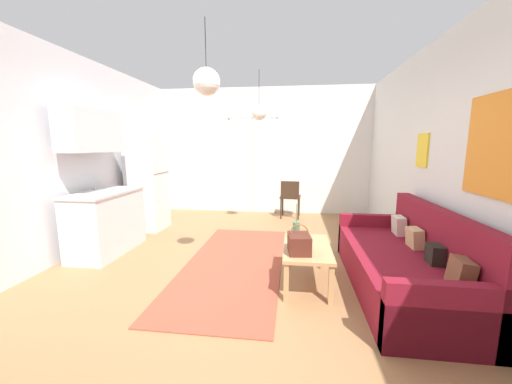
% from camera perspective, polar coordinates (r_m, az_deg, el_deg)
% --- Properties ---
extents(ground_plane, '(5.31, 7.52, 0.10)m').
position_cam_1_polar(ground_plane, '(3.57, -4.67, -17.21)').
color(ground_plane, '#996D44').
extents(wall_back, '(4.91, 0.13, 2.80)m').
position_cam_1_polar(wall_back, '(6.67, 1.41, 7.92)').
color(wall_back, white).
rests_on(wall_back, ground_plane).
extents(wall_right, '(0.12, 7.12, 2.80)m').
position_cam_1_polar(wall_right, '(3.57, 36.34, 5.22)').
color(wall_right, silver).
rests_on(wall_right, ground_plane).
extents(wall_left, '(0.12, 7.12, 2.80)m').
position_cam_1_polar(wall_left, '(4.40, -37.46, 5.52)').
color(wall_left, silver).
rests_on(wall_left, ground_plane).
extents(area_rug, '(1.23, 2.94, 0.01)m').
position_cam_1_polar(area_rug, '(3.93, -4.26, -13.76)').
color(area_rug, '#9E4733').
rests_on(area_rug, ground_plane).
extents(couch, '(0.92, 2.17, 0.88)m').
position_cam_1_polar(couch, '(3.57, 27.53, -12.63)').
color(couch, maroon).
rests_on(couch, ground_plane).
extents(coffee_table, '(0.51, 0.91, 0.43)m').
position_cam_1_polar(coffee_table, '(3.33, 9.98, -11.41)').
color(coffee_table, tan).
rests_on(coffee_table, ground_plane).
extents(bamboo_vase, '(0.08, 0.08, 0.43)m').
position_cam_1_polar(bamboo_vase, '(3.47, 7.86, -7.57)').
color(bamboo_vase, '#47704C').
rests_on(bamboo_vase, coffee_table).
extents(handbag, '(0.25, 0.31, 0.31)m').
position_cam_1_polar(handbag, '(3.09, 8.47, -9.91)').
color(handbag, '#512319').
rests_on(handbag, coffee_table).
extents(refrigerator, '(0.58, 0.63, 1.71)m').
position_cam_1_polar(refrigerator, '(5.65, -20.50, 1.67)').
color(refrigerator, white).
rests_on(refrigerator, ground_plane).
extents(kitchen_counter, '(0.58, 1.16, 2.01)m').
position_cam_1_polar(kitchen_counter, '(4.66, -27.82, -1.35)').
color(kitchen_counter, silver).
rests_on(kitchen_counter, ground_plane).
extents(accent_chair, '(0.45, 0.43, 0.80)m').
position_cam_1_polar(accent_chair, '(6.16, 6.72, -0.80)').
color(accent_chair, '#382619').
rests_on(accent_chair, ground_plane).
extents(pendant_lamp_near, '(0.28, 0.28, 0.76)m').
position_cam_1_polar(pendant_lamp_near, '(3.23, -9.69, 20.55)').
color(pendant_lamp_near, black).
extents(pendant_lamp_far, '(0.27, 0.27, 0.84)m').
position_cam_1_polar(pendant_lamp_far, '(5.18, 0.59, 15.31)').
color(pendant_lamp_far, black).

